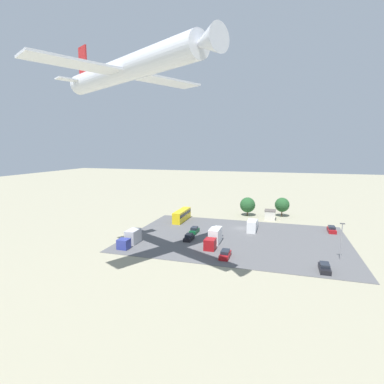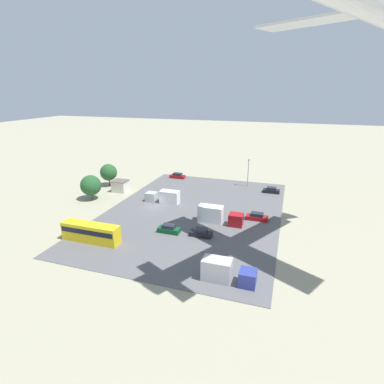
{
  "view_description": "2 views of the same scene",
  "coord_description": "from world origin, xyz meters",
  "px_view_note": "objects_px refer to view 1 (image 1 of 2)",
  "views": [
    {
      "loc": [
        -10.42,
        81.71,
        22.43
      ],
      "look_at": [
        7.37,
        22.99,
        13.28
      ],
      "focal_mm": 28.0,
      "sensor_mm": 36.0,
      "label": 1
    },
    {
      "loc": [
        58.43,
        28.5,
        25.81
      ],
      "look_at": [
        -2.57,
        8.38,
        3.69
      ],
      "focal_mm": 28.0,
      "sensor_mm": 36.0,
      "label": 2
    }
  ],
  "objects_px": {
    "parked_car_3": "(194,230)",
    "airplane": "(129,68)",
    "shed_building": "(270,215)",
    "parked_car_2": "(189,237)",
    "parked_truck_0": "(131,238)",
    "parked_truck_2": "(214,238)",
    "bus": "(182,215)",
    "parked_car_0": "(325,268)",
    "parked_car_4": "(225,254)",
    "parked_truck_1": "(252,225)",
    "parked_car_1": "(332,230)"
  },
  "relations": [
    {
      "from": "parked_car_3",
      "to": "airplane",
      "type": "relative_size",
      "value": 0.12
    },
    {
      "from": "shed_building",
      "to": "parked_car_2",
      "type": "height_order",
      "value": "shed_building"
    },
    {
      "from": "parked_car_3",
      "to": "parked_truck_0",
      "type": "distance_m",
      "value": 17.67
    },
    {
      "from": "parked_car_3",
      "to": "parked_truck_2",
      "type": "relative_size",
      "value": 0.47
    },
    {
      "from": "bus",
      "to": "parked_car_0",
      "type": "distance_m",
      "value": 46.9
    },
    {
      "from": "parked_truck_0",
      "to": "parked_car_2",
      "type": "bearing_deg",
      "value": -149.22
    },
    {
      "from": "parked_car_3",
      "to": "airplane",
      "type": "xyz_separation_m",
      "value": [
        2.39,
        28.66,
        34.12
      ]
    },
    {
      "from": "shed_building",
      "to": "parked_car_0",
      "type": "xyz_separation_m",
      "value": [
        -11.24,
        38.2,
        -0.82
      ]
    },
    {
      "from": "parked_truck_0",
      "to": "airplane",
      "type": "distance_m",
      "value": 37.8
    },
    {
      "from": "parked_truck_0",
      "to": "airplane",
      "type": "xyz_separation_m",
      "value": [
        -9.14,
        15.3,
        33.34
      ]
    },
    {
      "from": "airplane",
      "to": "parked_car_0",
      "type": "bearing_deg",
      "value": 139.31
    },
    {
      "from": "parked_car_4",
      "to": "bus",
      "type": "bearing_deg",
      "value": 124.54
    },
    {
      "from": "parked_car_0",
      "to": "parked_car_3",
      "type": "xyz_separation_m",
      "value": [
        29.71,
        -16.73,
        0.04
      ]
    },
    {
      "from": "shed_building",
      "to": "airplane",
      "type": "relative_size",
      "value": 0.11
    },
    {
      "from": "parked_car_0",
      "to": "parked_car_3",
      "type": "bearing_deg",
      "value": 150.62
    },
    {
      "from": "parked_car_4",
      "to": "shed_building",
      "type": "bearing_deg",
      "value": 78.56
    },
    {
      "from": "parked_car_3",
      "to": "parked_car_4",
      "type": "height_order",
      "value": "parked_car_3"
    },
    {
      "from": "parked_car_0",
      "to": "airplane",
      "type": "height_order",
      "value": "airplane"
    },
    {
      "from": "parked_car_3",
      "to": "parked_truck_1",
      "type": "bearing_deg",
      "value": -153.87
    },
    {
      "from": "shed_building",
      "to": "parked_car_0",
      "type": "relative_size",
      "value": 0.93
    },
    {
      "from": "bus",
      "to": "parked_car_1",
      "type": "height_order",
      "value": "bus"
    },
    {
      "from": "parked_truck_2",
      "to": "parked_truck_0",
      "type": "bearing_deg",
      "value": 16.87
    },
    {
      "from": "shed_building",
      "to": "parked_car_0",
      "type": "height_order",
      "value": "shed_building"
    },
    {
      "from": "parked_car_1",
      "to": "shed_building",
      "type": "bearing_deg",
      "value": 148.61
    },
    {
      "from": "parked_car_4",
      "to": "parked_truck_0",
      "type": "distance_m",
      "value": 22.68
    },
    {
      "from": "bus",
      "to": "parked_truck_1",
      "type": "height_order",
      "value": "bus"
    },
    {
      "from": "parked_car_1",
      "to": "parked_truck_1",
      "type": "bearing_deg",
      "value": -167.76
    },
    {
      "from": "parked_car_1",
      "to": "parked_car_4",
      "type": "bearing_deg",
      "value": -131.71
    },
    {
      "from": "shed_building",
      "to": "parked_truck_0",
      "type": "distance_m",
      "value": 45.98
    },
    {
      "from": "parked_car_0",
      "to": "parked_truck_0",
      "type": "relative_size",
      "value": 0.56
    },
    {
      "from": "parked_truck_1",
      "to": "parked_truck_2",
      "type": "relative_size",
      "value": 0.91
    },
    {
      "from": "parked_car_2",
      "to": "parked_truck_2",
      "type": "distance_m",
      "value": 6.77
    },
    {
      "from": "bus",
      "to": "parked_car_2",
      "type": "relative_size",
      "value": 2.65
    },
    {
      "from": "parked_car_2",
      "to": "parked_truck_0",
      "type": "bearing_deg",
      "value": -149.22
    },
    {
      "from": "bus",
      "to": "parked_car_1",
      "type": "bearing_deg",
      "value": 179.6
    },
    {
      "from": "parked_car_1",
      "to": "parked_truck_0",
      "type": "xyz_separation_m",
      "value": [
        46.36,
        24.85,
        0.79
      ]
    },
    {
      "from": "shed_building",
      "to": "parked_truck_1",
      "type": "xyz_separation_m",
      "value": [
        4.08,
        14.41,
        -0.06
      ]
    },
    {
      "from": "parked_car_4",
      "to": "parked_truck_2",
      "type": "distance_m",
      "value": 8.53
    },
    {
      "from": "shed_building",
      "to": "parked_truck_0",
      "type": "relative_size",
      "value": 0.52
    },
    {
      "from": "parked_car_2",
      "to": "parked_truck_2",
      "type": "bearing_deg",
      "value": -13.16
    },
    {
      "from": "parked_car_2",
      "to": "parked_car_4",
      "type": "bearing_deg",
      "value": -40.21
    },
    {
      "from": "shed_building",
      "to": "airplane",
      "type": "distance_m",
      "value": 63.72
    },
    {
      "from": "parked_car_1",
      "to": "parked_truck_2",
      "type": "xyz_separation_m",
      "value": [
        27.84,
        19.24,
        0.93
      ]
    },
    {
      "from": "bus",
      "to": "airplane",
      "type": "bearing_deg",
      "value": 97.2
    },
    {
      "from": "parked_truck_0",
      "to": "parked_truck_2",
      "type": "height_order",
      "value": "parked_truck_2"
    },
    {
      "from": "parked_truck_0",
      "to": "airplane",
      "type": "height_order",
      "value": "airplane"
    },
    {
      "from": "parked_car_4",
      "to": "parked_truck_1",
      "type": "height_order",
      "value": "parked_truck_1"
    },
    {
      "from": "bus",
      "to": "airplane",
      "type": "height_order",
      "value": "airplane"
    },
    {
      "from": "parked_truck_1",
      "to": "airplane",
      "type": "bearing_deg",
      "value": -115.17
    },
    {
      "from": "parked_truck_1",
      "to": "parked_car_1",
      "type": "bearing_deg",
      "value": 12.24
    }
  ]
}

